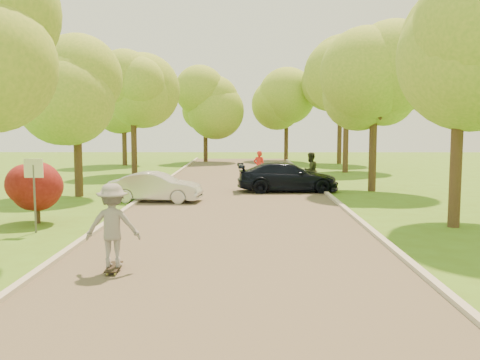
{
  "coord_description": "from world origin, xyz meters",
  "views": [
    {
      "loc": [
        0.32,
        -11.37,
        3.16
      ],
      "look_at": [
        0.17,
        6.53,
        1.3
      ],
      "focal_mm": 40.0,
      "sensor_mm": 36.0,
      "label": 1
    }
  ],
  "objects_px": {
    "longboard": "(114,267)",
    "street_sign": "(34,180)",
    "silver_sedan": "(156,187)",
    "dark_sedan": "(288,177)",
    "person_striped": "(259,166)",
    "skateboarder": "(113,225)",
    "person_olive": "(310,171)"
  },
  "relations": [
    {
      "from": "silver_sedan",
      "to": "person_olive",
      "type": "distance_m",
      "value": 8.24
    },
    {
      "from": "silver_sedan",
      "to": "person_olive",
      "type": "relative_size",
      "value": 2.05
    },
    {
      "from": "silver_sedan",
      "to": "skateboarder",
      "type": "height_order",
      "value": "skateboarder"
    },
    {
      "from": "silver_sedan",
      "to": "dark_sedan",
      "type": "distance_m",
      "value": 6.57
    },
    {
      "from": "longboard",
      "to": "person_olive",
      "type": "xyz_separation_m",
      "value": [
        6.07,
        15.03,
        0.8
      ]
    },
    {
      "from": "dark_sedan",
      "to": "silver_sedan",
      "type": "bearing_deg",
      "value": 118.18
    },
    {
      "from": "skateboarder",
      "to": "silver_sedan",
      "type": "bearing_deg",
      "value": -89.22
    },
    {
      "from": "silver_sedan",
      "to": "person_olive",
      "type": "bearing_deg",
      "value": -49.56
    },
    {
      "from": "dark_sedan",
      "to": "longboard",
      "type": "relative_size",
      "value": 5.07
    },
    {
      "from": "street_sign",
      "to": "dark_sedan",
      "type": "distance_m",
      "value": 12.7
    },
    {
      "from": "person_olive",
      "to": "longboard",
      "type": "bearing_deg",
      "value": 30.78
    },
    {
      "from": "dark_sedan",
      "to": "person_striped",
      "type": "relative_size",
      "value": 2.79
    },
    {
      "from": "street_sign",
      "to": "person_striped",
      "type": "distance_m",
      "value": 16.08
    },
    {
      "from": "street_sign",
      "to": "longboard",
      "type": "relative_size",
      "value": 2.32
    },
    {
      "from": "longboard",
      "to": "street_sign",
      "type": "bearing_deg",
      "value": -55.0
    },
    {
      "from": "longboard",
      "to": "person_striped",
      "type": "xyz_separation_m",
      "value": [
        3.64,
        18.63,
        0.75
      ]
    },
    {
      "from": "street_sign",
      "to": "dark_sedan",
      "type": "relative_size",
      "value": 0.46
    },
    {
      "from": "person_striped",
      "to": "person_olive",
      "type": "distance_m",
      "value": 4.34
    },
    {
      "from": "street_sign",
      "to": "person_olive",
      "type": "height_order",
      "value": "street_sign"
    },
    {
      "from": "skateboarder",
      "to": "person_olive",
      "type": "xyz_separation_m",
      "value": [
        6.07,
        15.03,
        -0.12
      ]
    },
    {
      "from": "longboard",
      "to": "skateboarder",
      "type": "bearing_deg",
      "value": 3.54
    },
    {
      "from": "longboard",
      "to": "skateboarder",
      "type": "xyz_separation_m",
      "value": [
        -0.0,
        -0.0,
        0.92
      ]
    },
    {
      "from": "person_striped",
      "to": "dark_sedan",
      "type": "bearing_deg",
      "value": 103.48
    },
    {
      "from": "silver_sedan",
      "to": "longboard",
      "type": "relative_size",
      "value": 3.95
    },
    {
      "from": "silver_sedan",
      "to": "dark_sedan",
      "type": "bearing_deg",
      "value": -52.41
    },
    {
      "from": "street_sign",
      "to": "person_striped",
      "type": "relative_size",
      "value": 1.28
    },
    {
      "from": "street_sign",
      "to": "silver_sedan",
      "type": "height_order",
      "value": "street_sign"
    },
    {
      "from": "street_sign",
      "to": "longboard",
      "type": "height_order",
      "value": "street_sign"
    },
    {
      "from": "street_sign",
      "to": "person_striped",
      "type": "xyz_separation_m",
      "value": [
        6.94,
        14.49,
        -0.71
      ]
    },
    {
      "from": "person_striped",
      "to": "silver_sedan",
      "type": "bearing_deg",
      "value": 60.67
    },
    {
      "from": "person_olive",
      "to": "silver_sedan",
      "type": "bearing_deg",
      "value": -3.73
    },
    {
      "from": "person_striped",
      "to": "street_sign",
      "type": "bearing_deg",
      "value": 63.67
    }
  ]
}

